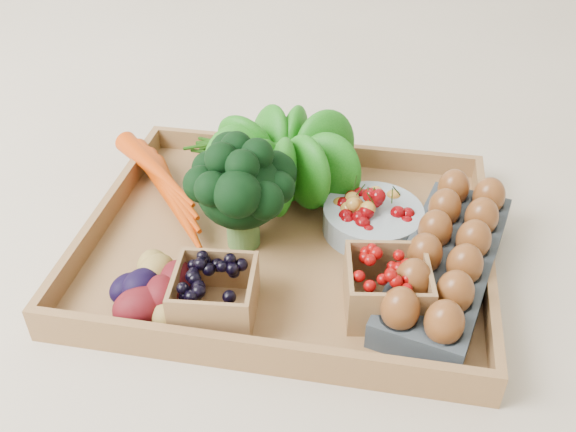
% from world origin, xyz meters
% --- Properties ---
extents(ground, '(4.00, 4.00, 0.00)m').
position_xyz_m(ground, '(0.00, 0.00, 0.00)').
color(ground, beige).
rests_on(ground, ground).
extents(tray, '(0.55, 0.45, 0.01)m').
position_xyz_m(tray, '(0.00, 0.00, 0.01)').
color(tray, olive).
rests_on(tray, ground).
extents(carrots, '(0.24, 0.17, 0.06)m').
position_xyz_m(carrots, '(-0.20, 0.07, 0.04)').
color(carrots, '#BF3805').
rests_on(carrots, tray).
extents(lettuce, '(0.15, 0.15, 0.15)m').
position_xyz_m(lettuce, '(-0.03, 0.11, 0.09)').
color(lettuce, '#0F590E').
rests_on(lettuce, tray).
extents(broccoli, '(0.15, 0.15, 0.12)m').
position_xyz_m(broccoli, '(-0.06, -0.01, 0.07)').
color(broccoli, black).
rests_on(broccoli, tray).
extents(cherry_bowl, '(0.14, 0.14, 0.04)m').
position_xyz_m(cherry_bowl, '(0.11, 0.05, 0.03)').
color(cherry_bowl, '#8C9EA5').
rests_on(cherry_bowl, tray).
extents(egg_carton, '(0.19, 0.34, 0.04)m').
position_xyz_m(egg_carton, '(0.22, -0.03, 0.03)').
color(egg_carton, '#384047').
rests_on(egg_carton, tray).
extents(potatoes, '(0.13, 0.13, 0.08)m').
position_xyz_m(potatoes, '(-0.13, -0.15, 0.05)').
color(potatoes, '#470B10').
rests_on(potatoes, tray).
extents(punnet_blackberry, '(0.11, 0.11, 0.07)m').
position_xyz_m(punnet_blackberry, '(-0.06, -0.16, 0.05)').
color(punnet_blackberry, black).
rests_on(punnet_blackberry, tray).
extents(punnet_raspberry, '(0.11, 0.11, 0.07)m').
position_xyz_m(punnet_raspberry, '(0.14, -0.11, 0.05)').
color(punnet_raspberry, '#7B0605').
rests_on(punnet_raspberry, tray).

